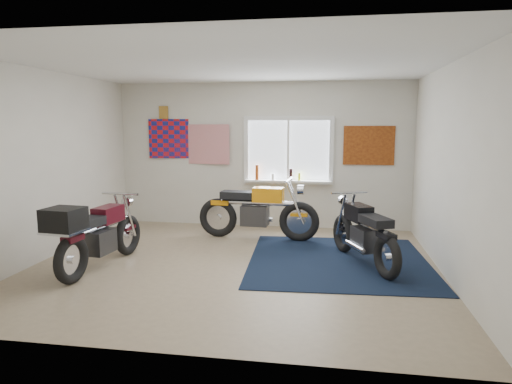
% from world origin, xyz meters
% --- Properties ---
extents(ground, '(5.50, 5.50, 0.00)m').
position_xyz_m(ground, '(0.00, 0.00, 0.00)').
color(ground, '#9E896B').
rests_on(ground, ground).
extents(room_shell, '(5.50, 5.50, 5.50)m').
position_xyz_m(room_shell, '(0.00, 0.00, 1.64)').
color(room_shell, white).
rests_on(room_shell, ground).
extents(navy_rug, '(2.64, 2.73, 0.01)m').
position_xyz_m(navy_rug, '(1.42, 0.43, 0.01)').
color(navy_rug, black).
rests_on(navy_rug, ground).
extents(window_assembly, '(1.66, 0.17, 1.26)m').
position_xyz_m(window_assembly, '(0.50, 2.47, 1.37)').
color(window_assembly, white).
rests_on(window_assembly, room_shell).
extents(oil_bottles, '(0.85, 0.07, 0.28)m').
position_xyz_m(oil_bottles, '(0.24, 2.40, 1.01)').
color(oil_bottles, '#903C14').
rests_on(oil_bottles, window_assembly).
extents(flag_display, '(1.60, 0.10, 1.17)m').
position_xyz_m(flag_display, '(-1.90, 2.48, 2.15)').
color(flag_display, red).
rests_on(flag_display, room_shell).
extents(triumph_poster, '(0.90, 0.03, 0.70)m').
position_xyz_m(triumph_poster, '(1.95, 2.48, 1.55)').
color(triumph_poster, '#A54C14').
rests_on(triumph_poster, room_shell).
extents(yellow_triumph, '(2.09, 0.62, 1.05)m').
position_xyz_m(yellow_triumph, '(0.07, 1.50, 0.46)').
color(yellow_triumph, black).
rests_on(yellow_triumph, ground).
extents(black_chrome_bike, '(0.88, 1.76, 0.96)m').
position_xyz_m(black_chrome_bike, '(1.75, 0.34, 0.42)').
color(black_chrome_bike, black).
rests_on(black_chrome_bike, navy_rug).
extents(maroon_tourer, '(0.64, 1.90, 0.97)m').
position_xyz_m(maroon_tourer, '(-1.77, -0.53, 0.50)').
color(maroon_tourer, black).
rests_on(maroon_tourer, ground).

